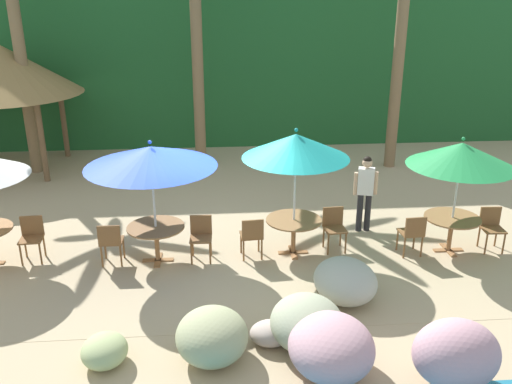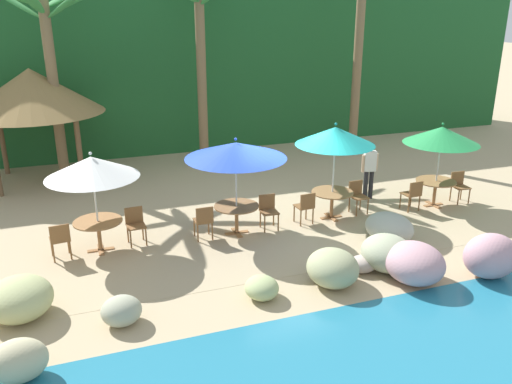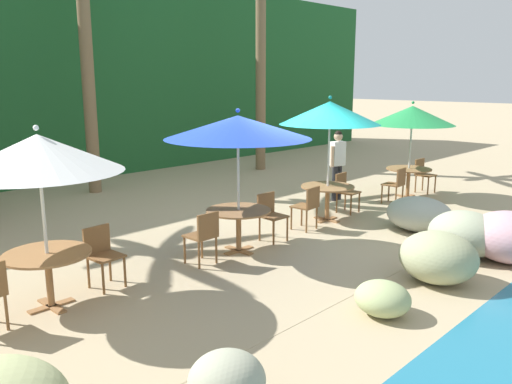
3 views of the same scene
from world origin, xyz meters
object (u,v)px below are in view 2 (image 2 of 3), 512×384
at_px(dining_table_white, 98,226).
at_px(chair_white_inland, 60,238).
at_px(umbrella_green, 442,135).
at_px(chair_green_inland, 413,193).
at_px(palapa_hut, 32,91).
at_px(dining_table_teal, 332,196).
at_px(dining_table_green, 436,185).
at_px(palm_tree_third, 359,31).
at_px(umbrella_blue, 236,150).
at_px(chair_white_seaward, 135,223).
at_px(palm_tree_nearest, 49,46).
at_px(dining_table_blue, 237,210).
at_px(chair_blue_inland, 204,220).
at_px(waiter_in_white, 370,167).
at_px(chair_green_seaward, 459,185).
at_px(chair_blue_seaward, 268,209).
at_px(umbrella_white, 92,167).
at_px(umbrella_teal, 335,136).
at_px(chair_teal_inland, 306,206).
at_px(palm_tree_second, 201,39).

bearing_deg(dining_table_white, chair_white_inland, -167.21).
distance_m(umbrella_green, chair_green_inland, 1.75).
bearing_deg(umbrella_green, palapa_hut, 149.43).
xyz_separation_m(dining_table_teal, dining_table_green, (3.15, -0.15, 0.00)).
bearing_deg(palm_tree_third, palapa_hut, 176.78).
height_order(chair_white_inland, dining_table_green, chair_white_inland).
xyz_separation_m(umbrella_blue, umbrella_green, (5.83, -0.04, -0.09)).
xyz_separation_m(chair_white_seaward, chair_white_inland, (-1.68, -0.34, 0.00)).
xyz_separation_m(umbrella_green, palm_tree_nearest, (-9.77, 5.89, 2.18)).
xyz_separation_m(dining_table_green, chair_green_inland, (-0.84, -0.14, -0.10)).
distance_m(dining_table_white, palm_tree_third, 11.66).
xyz_separation_m(dining_table_blue, chair_blue_inland, (-0.85, -0.09, -0.10)).
height_order(chair_green_inland, waiter_in_white, waiter_in_white).
bearing_deg(dining_table_blue, chair_green_seaward, 0.03).
bearing_deg(dining_table_blue, palapa_hut, 126.95).
relative_size(umbrella_blue, chair_blue_seaward, 2.80).
bearing_deg(palm_tree_third, umbrella_white, -150.75).
bearing_deg(waiter_in_white, palm_tree_nearest, 149.99).
height_order(chair_blue_seaward, waiter_in_white, waiter_in_white).
height_order(umbrella_teal, waiter_in_white, umbrella_teal).
relative_size(chair_blue_inland, chair_teal_inland, 1.00).
distance_m(dining_table_green, chair_green_seaward, 0.86).
distance_m(umbrella_teal, chair_green_inland, 2.90).
height_order(chair_blue_inland, palm_tree_second, palm_tree_second).
bearing_deg(palapa_hut, umbrella_blue, -53.05).
xyz_separation_m(dining_table_white, chair_blue_inland, (2.41, -0.23, -0.10)).
xyz_separation_m(chair_white_inland, palapa_hut, (-0.52, 6.18, 2.35)).
height_order(dining_table_teal, palapa_hut, palapa_hut).
relative_size(chair_teal_inland, chair_green_inland, 1.00).
xyz_separation_m(chair_white_inland, chair_green_seaward, (10.78, 0.06, 0.00)).
xyz_separation_m(dining_table_white, umbrella_teal, (5.94, -0.02, 1.62)).
distance_m(chair_blue_inland, umbrella_green, 6.85).
distance_m(chair_green_seaward, palapa_hut, 13.06).
height_order(chair_green_inland, palm_tree_third, palm_tree_third).
bearing_deg(chair_blue_seaward, chair_blue_inland, -175.12).
relative_size(umbrella_teal, chair_green_inland, 2.96).
height_order(umbrella_blue, umbrella_teal, umbrella_teal).
xyz_separation_m(umbrella_white, dining_table_blue, (3.26, -0.14, -1.40)).
bearing_deg(chair_teal_inland, umbrella_white, 177.95).
xyz_separation_m(umbrella_white, palm_tree_second, (4.03, 6.05, 2.27)).
height_order(chair_green_seaward, palm_tree_third, palm_tree_third).
relative_size(palm_tree_third, palapa_hut, 1.65).
distance_m(dining_table_blue, chair_teal_inland, 1.84).
height_order(chair_blue_seaward, palm_tree_nearest, palm_tree_nearest).
distance_m(palm_tree_second, palapa_hut, 5.57).
relative_size(dining_table_blue, dining_table_teal, 1.00).
xyz_separation_m(umbrella_white, dining_table_teal, (5.94, -0.02, -1.40)).
bearing_deg(palm_tree_second, chair_white_seaward, -118.41).
bearing_deg(chair_teal_inland, palm_tree_nearest, 134.42).
height_order(chair_white_inland, waiter_in_white, waiter_in_white).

